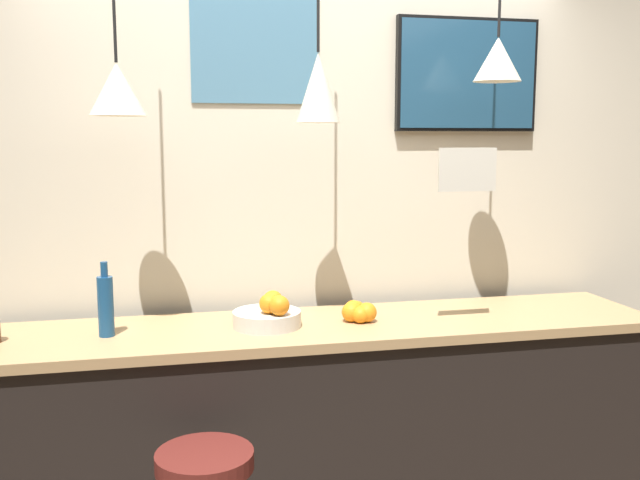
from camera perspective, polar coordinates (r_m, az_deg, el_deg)
name	(u,v)px	position (r m, az deg, el deg)	size (l,w,h in m)	color
back_wall	(300,208)	(3.30, -1.58, 2.55)	(8.00, 0.06, 2.90)	beige
service_counter	(320,438)	(3.15, 0.00, -15.55)	(2.87, 0.60, 1.01)	black
fruit_bowl	(269,315)	(2.92, -4.14, -6.01)	(0.28, 0.28, 0.15)	beige
orange_pile	(357,312)	(3.02, 2.99, -5.74)	(0.14, 0.15, 0.08)	orange
juice_bottle	(106,305)	(2.89, -16.77, -4.99)	(0.06, 0.06, 0.29)	navy
pendant_lamp_left	(117,88)	(2.85, -15.93, 11.62)	(0.22, 0.22, 0.95)	black
pendant_lamp_middle	(318,87)	(2.92, -0.15, 12.18)	(0.18, 0.18, 0.97)	black
pendant_lamp_right	(498,58)	(3.19, 14.04, 13.91)	(0.20, 0.20, 0.79)	black
mounted_tv	(467,75)	(3.48, 11.71, 12.81)	(0.69, 0.04, 0.52)	black
hanging_menu_board	(468,170)	(2.85, 11.72, 5.54)	(0.24, 0.01, 0.17)	silver
wall_poster	(255,31)	(3.24, -5.19, 16.30)	(0.56, 0.01, 0.62)	teal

